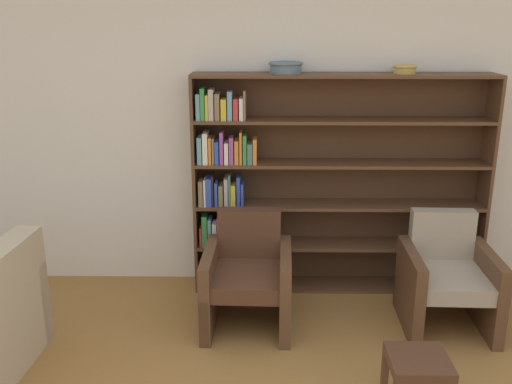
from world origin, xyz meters
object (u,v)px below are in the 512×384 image
(bookshelf, at_px, (313,183))
(footstool, at_px, (418,368))
(armchair_leather, at_px, (248,276))
(bowl_brass, at_px, (405,69))
(armchair_cushioned, at_px, (447,278))
(bowl_slate, at_px, (286,67))

(bookshelf, relative_size, footstool, 6.35)
(armchair_leather, xyz_separation_m, footstool, (1.01, -1.05, -0.07))
(bookshelf, distance_m, bowl_brass, 1.16)
(armchair_cushioned, bearing_deg, bowl_brass, -63.61)
(bowl_brass, relative_size, footstool, 0.50)
(bowl_slate, relative_size, armchair_leather, 0.32)
(bowl_slate, xyz_separation_m, bowl_brass, (0.92, 0.00, -0.01))
(bowl_slate, distance_m, armchair_leather, 1.63)
(footstool, bearing_deg, armchair_cushioned, 65.58)
(bowl_slate, height_order, armchair_leather, bowl_slate)
(bookshelf, xyz_separation_m, footstool, (0.49, -1.68, -0.61))
(bowl_brass, bearing_deg, bowl_slate, -180.00)
(bowl_slate, relative_size, armchair_cushioned, 0.32)
(bookshelf, xyz_separation_m, bowl_brass, (0.68, -0.02, 0.93))
(armchair_leather, relative_size, armchair_cushioned, 1.00)
(bowl_slate, xyz_separation_m, armchair_leather, (-0.28, -0.61, -1.49))
(armchair_cushioned, xyz_separation_m, footstool, (-0.48, -1.05, -0.07))
(bowl_slate, height_order, footstool, bowl_slate)
(bookshelf, relative_size, bowl_brass, 12.66)
(armchair_leather, distance_m, footstool, 1.45)
(bookshelf, bearing_deg, bowl_brass, -1.72)
(bowl_brass, bearing_deg, armchair_cushioned, -65.36)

